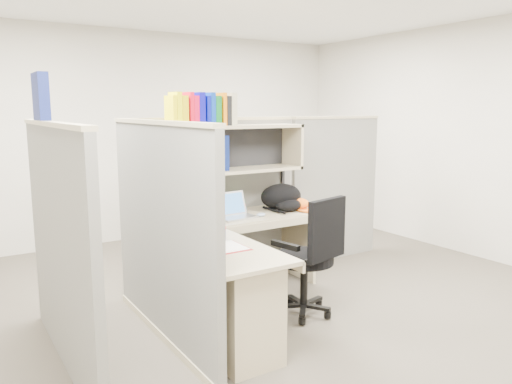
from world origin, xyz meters
TOP-DOWN VIEW (x-y plane):
  - ground at (0.00, 0.00)m, footprint 6.00×6.00m
  - room_shell at (0.00, 0.00)m, footprint 6.00×6.00m
  - cubicle at (-0.37, 0.45)m, footprint 3.79×1.84m
  - desk at (-0.41, -0.29)m, footprint 1.74×1.75m
  - laptop at (0.01, 0.48)m, footprint 0.35×0.35m
  - backpack at (0.58, 0.54)m, footprint 0.50×0.43m
  - orange_cap at (0.72, 0.50)m, footprint 0.23×0.26m
  - snack_canister at (-0.49, -0.11)m, footprint 0.10×0.10m
  - tissue_box at (-0.72, -0.43)m, footprint 0.15×0.15m
  - mouse at (0.23, 0.42)m, footprint 0.10×0.08m
  - paper_cup at (-0.01, 0.73)m, footprint 0.08×0.08m
  - book_stack at (0.17, 0.77)m, footprint 0.23×0.27m
  - loose_paper at (-0.52, -0.30)m, footprint 0.22×0.29m
  - task_chair at (0.26, -0.26)m, footprint 0.57×0.53m

SIDE VIEW (x-z plane):
  - ground at x=0.00m, z-range 0.00..0.00m
  - task_chair at x=0.26m, z-range -0.15..0.87m
  - desk at x=-0.41m, z-range 0.07..0.80m
  - loose_paper at x=-0.52m, z-range 0.73..0.73m
  - mouse at x=0.23m, z-range 0.73..0.76m
  - snack_canister at x=-0.49m, z-range 0.73..0.83m
  - book_stack at x=0.17m, z-range 0.73..0.84m
  - paper_cup at x=-0.01m, z-range 0.73..0.84m
  - orange_cap at x=0.72m, z-range 0.73..0.84m
  - tissue_box at x=-0.72m, z-range 0.73..0.94m
  - laptop at x=0.01m, z-range 0.73..0.97m
  - backpack at x=0.58m, z-range 0.73..0.99m
  - cubicle at x=-0.37m, z-range -0.07..1.88m
  - room_shell at x=0.00m, z-range -1.38..4.62m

